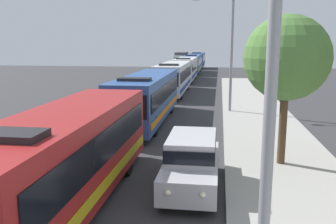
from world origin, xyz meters
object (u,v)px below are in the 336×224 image
bus_middle (174,77)px  streetlamp_mid (232,41)px  bus_lead (67,155)px  bus_second_in_line (147,96)px  streetlamp_near (273,44)px  bus_fourth_in_line (186,68)px  bus_tail_end (198,59)px  roadside_tree (287,58)px  white_suv (192,160)px  bus_rear (193,63)px  box_truck_oncoming (181,60)px

bus_middle → streetlamp_mid: (5.40, -9.59, 3.51)m
bus_lead → bus_second_in_line: bearing=90.0°
bus_middle → streetlamp_near: size_ratio=1.43×
bus_fourth_in_line → streetlamp_near: (5.40, -43.52, 3.38)m
bus_tail_end → streetlamp_mid: (5.40, -49.29, 3.51)m
roadside_tree → white_suv: bearing=-141.5°
bus_lead → streetlamp_mid: size_ratio=1.30×
roadside_tree → bus_rear: bearing=98.7°
bus_rear → bus_lead: bearing=-90.0°
streetlamp_mid → white_suv: bearing=-96.7°
bus_fourth_in_line → bus_middle: bearing=-90.0°
streetlamp_mid → bus_rear: bearing=98.7°
bus_second_in_line → bus_fourth_in_line: same height
white_suv → bus_rear: bearing=94.2°
bus_lead → streetlamp_mid: 17.80m
bus_middle → streetlamp_mid: size_ratio=1.40×
bus_tail_end → streetlamp_near: size_ratio=1.44×
roadside_tree → streetlamp_mid: bearing=98.8°
white_suv → roadside_tree: roadside_tree is taller
bus_lead → white_suv: size_ratio=2.23×
bus_lead → bus_middle: size_ratio=0.93×
streetlamp_near → box_truck_oncoming: bearing=97.2°
box_truck_oncoming → bus_middle: bearing=-85.1°
bus_tail_end → bus_middle: bearing=-90.0°
bus_rear → bus_tail_end: size_ratio=1.05×
bus_second_in_line → bus_middle: size_ratio=1.01×
bus_lead → bus_rear: 51.80m
bus_tail_end → bus_second_in_line: bearing=-90.0°
white_suv → streetlamp_near: size_ratio=0.60×
bus_tail_end → box_truck_oncoming: bearing=-159.7°
bus_middle → box_truck_oncoming: bearing=94.9°
streetlamp_mid → bus_second_in_line: bearing=-143.6°
bus_middle → roadside_tree: 22.72m
bus_middle → bus_rear: bearing=90.0°
bus_lead → box_truck_oncoming: 64.74m
bus_middle → roadside_tree: size_ratio=1.91×
white_suv → bus_tail_end: bearing=93.3°
bus_lead → streetlamp_mid: bearing=72.0°
bus_second_in_line → streetlamp_mid: size_ratio=1.42×
bus_lead → bus_rear: bearing=90.0°
bus_tail_end → bus_rear: bearing=-90.0°
bus_middle → bus_lead: bearing=-90.0°
bus_second_in_line → streetlamp_near: (5.40, -17.05, 3.38)m
bus_second_in_line → streetlamp_near: bearing=-72.4°
bus_second_in_line → bus_tail_end: (-0.00, 53.27, -0.00)m
bus_middle → white_suv: 24.45m
roadside_tree → bus_lead: bearing=-146.3°
bus_middle → bus_fourth_in_line: 12.90m
bus_rear → roadside_tree: 47.62m
bus_fourth_in_line → white_suv: bus_fourth_in_line is taller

